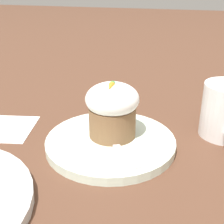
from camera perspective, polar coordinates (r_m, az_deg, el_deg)
ground_plane at (r=0.53m, az=-0.27°, el=-6.28°), size 4.00×4.00×0.00m
dessert_plate at (r=0.53m, az=-0.27°, el=-5.59°), size 0.22×0.22×0.01m
carrot_cake at (r=0.51m, az=-0.00°, el=0.58°), size 0.09×0.09×0.10m
spoon at (r=0.52m, az=-0.51°, el=-4.83°), size 0.11×0.10×0.01m
paper_napkin at (r=0.62m, az=-18.44°, el=-2.82°), size 0.12×0.11×0.00m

